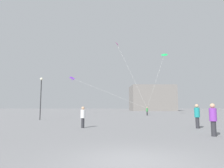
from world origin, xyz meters
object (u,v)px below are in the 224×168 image
object	(u,v)px
person_in_green	(147,111)
kite_emerald_diamond	(164,55)
building_left_hall	(151,98)
kite_magenta_diamond	(117,44)
person_in_white	(83,116)
person_in_teal	(197,115)
person_in_purple	(213,118)
lamppost_east	(41,92)
kite_violet_delta	(74,79)

from	to	relation	value
person_in_green	kite_emerald_diamond	size ratio (longest dim) A/B	0.14
building_left_hall	kite_magenta_diamond	bearing A→B (deg)	-113.88
kite_emerald_diamond	building_left_hall	bearing A→B (deg)	80.90
person_in_white	person_in_teal	bearing A→B (deg)	30.97
person_in_teal	person_in_white	world-z (taller)	person_in_teal
person_in_purple	person_in_white	xyz separation A→B (m)	(-7.85, 4.59, -0.10)
person_in_purple	lamppost_east	bearing A→B (deg)	-100.83
person_in_green	lamppost_east	bearing A→B (deg)	-119.23
lamppost_east	building_left_hall	bearing A→B (deg)	63.52
person_in_white	building_left_hall	xyz separation A→B (m)	(19.65, 61.45, 3.91)
person_in_green	building_left_hall	xyz separation A→B (m)	(10.29, 40.75, 3.95)
building_left_hall	person_in_teal	bearing A→B (deg)	-99.93
person_in_teal	building_left_hall	xyz separation A→B (m)	(10.87, 62.09, 3.81)
kite_violet_delta	kite_emerald_diamond	distance (m)	19.49
person_in_purple	kite_violet_delta	world-z (taller)	kite_violet_delta
person_in_green	lamppost_east	xyz separation A→B (m)	(-15.72, -11.46, 2.65)
kite_magenta_diamond	kite_emerald_diamond	xyz separation A→B (m)	(9.14, -4.31, -3.45)
person_in_green	kite_violet_delta	xyz separation A→B (m)	(-14.45, 6.06, 6.70)
person_in_purple	person_in_green	distance (m)	25.34
kite_violet_delta	kite_emerald_diamond	world-z (taller)	kite_emerald_diamond
person_in_teal	kite_magenta_diamond	world-z (taller)	kite_magenta_diamond
person_in_purple	person_in_green	bearing A→B (deg)	-150.03
kite_magenta_diamond	kite_emerald_diamond	bearing A→B (deg)	-25.24
person_in_teal	lamppost_east	xyz separation A→B (m)	(-15.14, 9.88, 2.51)
person_in_purple	kite_emerald_diamond	distance (m)	29.58
person_in_green	lamppost_east	world-z (taller)	lamppost_east
person_in_purple	person_in_teal	bearing A→B (deg)	-159.82
person_in_white	kite_violet_delta	size ratio (longest dim) A/B	0.11
kite_violet_delta	kite_emerald_diamond	size ratio (longest dim) A/B	1.40
person_in_teal	person_in_white	xyz separation A→B (m)	(-8.78, 0.64, -0.10)
kite_violet_delta	person_in_white	bearing A→B (deg)	-79.23
person_in_purple	building_left_hall	size ratio (longest dim) A/B	0.11
person_in_teal	kite_emerald_diamond	size ratio (longest dim) A/B	0.16
person_in_white	kite_violet_delta	world-z (taller)	kite_violet_delta
kite_violet_delta	person_in_teal	bearing A→B (deg)	-63.16
kite_emerald_diamond	kite_violet_delta	bearing A→B (deg)	166.54
person_in_purple	kite_magenta_diamond	world-z (taller)	kite_magenta_diamond
kite_magenta_diamond	building_left_hall	bearing A→B (deg)	66.12
person_in_purple	kite_emerald_diamond	bearing A→B (deg)	-158.22
person_in_green	kite_magenta_diamond	world-z (taller)	kite_magenta_diamond
building_left_hall	person_in_green	bearing A→B (deg)	-104.17
person_in_white	kite_magenta_diamond	world-z (taller)	kite_magenta_diamond
kite_violet_delta	lamppost_east	size ratio (longest dim) A/B	2.95
person_in_teal	kite_magenta_diamond	bearing A→B (deg)	123.87
kite_magenta_diamond	lamppost_east	size ratio (longest dim) A/B	2.79
person_in_teal	lamppost_east	size ratio (longest dim) A/B	0.35
person_in_teal	kite_violet_delta	xyz separation A→B (m)	(-13.87, 27.40, 6.56)
person_in_purple	kite_violet_delta	bearing A→B (deg)	-124.18
person_in_teal	kite_emerald_diamond	distance (m)	25.85
person_in_purple	lamppost_east	xyz separation A→B (m)	(-14.21, 13.83, 2.51)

